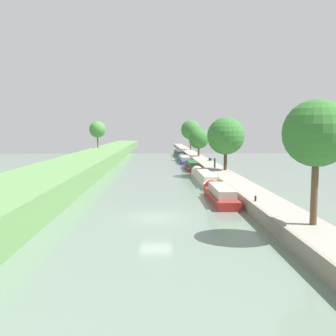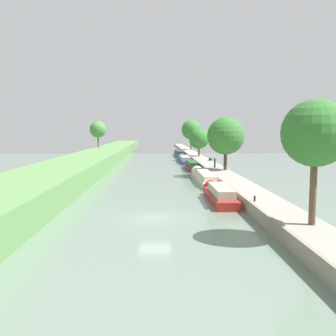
{
  "view_description": "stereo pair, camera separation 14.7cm",
  "coord_description": "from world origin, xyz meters",
  "px_view_note": "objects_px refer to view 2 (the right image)",
  "views": [
    {
      "loc": [
        0.05,
        -27.97,
        6.79
      ],
      "look_at": [
        1.86,
        28.1,
        1.0
      ],
      "focal_mm": 39.11,
      "sensor_mm": 36.0,
      "label": 1
    },
    {
      "loc": [
        0.2,
        -27.97,
        6.79
      ],
      "look_at": [
        1.86,
        28.1,
        1.0
      ],
      "focal_mm": 39.11,
      "sensor_mm": 36.0,
      "label": 2
    }
  ],
  "objects_px": {
    "person_walking": "(215,162)",
    "park_bench": "(210,159)",
    "mooring_bollard_near": "(255,199)",
    "mooring_bollard_far": "(185,150)",
    "narrowboat_red": "(219,194)",
    "narrowboat_blue": "(184,159)",
    "narrowboat_cream": "(204,177)",
    "narrowboat_green": "(179,154)",
    "narrowboat_maroon": "(192,166)"
  },
  "relations": [
    {
      "from": "narrowboat_maroon",
      "to": "narrowboat_green",
      "type": "distance_m",
      "value": 33.18
    },
    {
      "from": "narrowboat_red",
      "to": "mooring_bollard_far",
      "type": "relative_size",
      "value": 22.65
    },
    {
      "from": "narrowboat_maroon",
      "to": "narrowboat_green",
      "type": "xyz_separation_m",
      "value": [
        -0.16,
        33.18,
        0.05
      ]
    },
    {
      "from": "narrowboat_cream",
      "to": "narrowboat_blue",
      "type": "relative_size",
      "value": 1.0
    },
    {
      "from": "person_walking",
      "to": "park_bench",
      "type": "height_order",
      "value": "person_walking"
    },
    {
      "from": "narrowboat_red",
      "to": "park_bench",
      "type": "bearing_deg",
      "value": 83.13
    },
    {
      "from": "narrowboat_red",
      "to": "mooring_bollard_far",
      "type": "height_order",
      "value": "narrowboat_red"
    },
    {
      "from": "narrowboat_red",
      "to": "park_bench",
      "type": "relative_size",
      "value": 6.8
    },
    {
      "from": "narrowboat_maroon",
      "to": "person_walking",
      "type": "bearing_deg",
      "value": -69.93
    },
    {
      "from": "narrowboat_red",
      "to": "narrowboat_green",
      "type": "distance_m",
      "value": 61.91
    },
    {
      "from": "mooring_bollard_far",
      "to": "narrowboat_red",
      "type": "bearing_deg",
      "value": -91.58
    },
    {
      "from": "mooring_bollard_far",
      "to": "park_bench",
      "type": "distance_m",
      "value": 35.31
    },
    {
      "from": "narrowboat_red",
      "to": "mooring_bollard_near",
      "type": "height_order",
      "value": "narrowboat_red"
    },
    {
      "from": "narrowboat_red",
      "to": "park_bench",
      "type": "xyz_separation_m",
      "value": [
        4.18,
        34.65,
        0.76
      ]
    },
    {
      "from": "narrowboat_red",
      "to": "mooring_bollard_far",
      "type": "bearing_deg",
      "value": 88.42
    },
    {
      "from": "narrowboat_maroon",
      "to": "park_bench",
      "type": "relative_size",
      "value": 7.46
    },
    {
      "from": "narrowboat_cream",
      "to": "narrowboat_red",
      "type": "bearing_deg",
      "value": -91.08
    },
    {
      "from": "mooring_bollard_near",
      "to": "park_bench",
      "type": "bearing_deg",
      "value": 86.81
    },
    {
      "from": "narrowboat_red",
      "to": "narrowboat_cream",
      "type": "relative_size",
      "value": 0.62
    },
    {
      "from": "narrowboat_maroon",
      "to": "narrowboat_cream",
      "type": "bearing_deg",
      "value": -89.08
    },
    {
      "from": "narrowboat_cream",
      "to": "narrowboat_blue",
      "type": "distance_m",
      "value": 30.45
    },
    {
      "from": "narrowboat_red",
      "to": "narrowboat_cream",
      "type": "xyz_separation_m",
      "value": [
        0.26,
        14.03,
        -0.06
      ]
    },
    {
      "from": "narrowboat_red",
      "to": "mooring_bollard_near",
      "type": "distance_m",
      "value": 6.13
    },
    {
      "from": "mooring_bollard_far",
      "to": "mooring_bollard_near",
      "type": "bearing_deg",
      "value": -90.0
    },
    {
      "from": "mooring_bollard_far",
      "to": "narrowboat_cream",
      "type": "bearing_deg",
      "value": -91.7
    },
    {
      "from": "narrowboat_cream",
      "to": "park_bench",
      "type": "relative_size",
      "value": 10.97
    },
    {
      "from": "mooring_bollard_near",
      "to": "mooring_bollard_far",
      "type": "distance_m",
      "value": 75.67
    },
    {
      "from": "narrowboat_maroon",
      "to": "narrowboat_green",
      "type": "relative_size",
      "value": 0.65
    },
    {
      "from": "narrowboat_blue",
      "to": "park_bench",
      "type": "bearing_deg",
      "value": -66.44
    },
    {
      "from": "person_walking",
      "to": "narrowboat_blue",
      "type": "bearing_deg",
      "value": 97.22
    },
    {
      "from": "narrowboat_cream",
      "to": "person_walking",
      "type": "height_order",
      "value": "person_walking"
    },
    {
      "from": "narrowboat_red",
      "to": "narrowboat_maroon",
      "type": "relative_size",
      "value": 0.91
    },
    {
      "from": "person_walking",
      "to": "park_bench",
      "type": "distance_m",
      "value": 13.78
    },
    {
      "from": "mooring_bollard_near",
      "to": "park_bench",
      "type": "distance_m",
      "value": 40.49
    },
    {
      "from": "person_walking",
      "to": "mooring_bollard_near",
      "type": "xyz_separation_m",
      "value": [
        -0.95,
        -26.72,
        -0.65
      ]
    },
    {
      "from": "narrowboat_blue",
      "to": "person_walking",
      "type": "relative_size",
      "value": 9.87
    },
    {
      "from": "narrowboat_green",
      "to": "mooring_bollard_near",
      "type": "distance_m",
      "value": 67.73
    },
    {
      "from": "narrowboat_red",
      "to": "narrowboat_cream",
      "type": "bearing_deg",
      "value": 88.92
    },
    {
      "from": "park_bench",
      "to": "narrowboat_green",
      "type": "bearing_deg",
      "value": 98.99
    },
    {
      "from": "narrowboat_green",
      "to": "narrowboat_red",
      "type": "bearing_deg",
      "value": -89.87
    },
    {
      "from": "narrowboat_cream",
      "to": "mooring_bollard_near",
      "type": "relative_size",
      "value": 36.56
    },
    {
      "from": "narrowboat_blue",
      "to": "narrowboat_maroon",
      "type": "bearing_deg",
      "value": -89.51
    },
    {
      "from": "narrowboat_maroon",
      "to": "person_walking",
      "type": "distance_m",
      "value": 8.39
    },
    {
      "from": "narrowboat_green",
      "to": "park_bench",
      "type": "bearing_deg",
      "value": -81.01
    },
    {
      "from": "mooring_bollard_far",
      "to": "park_bench",
      "type": "xyz_separation_m",
      "value": [
        2.25,
        -35.24,
        0.12
      ]
    },
    {
      "from": "narrowboat_maroon",
      "to": "narrowboat_blue",
      "type": "distance_m",
      "value": 15.74
    },
    {
      "from": "park_bench",
      "to": "narrowboat_blue",
      "type": "bearing_deg",
      "value": 113.56
    },
    {
      "from": "narrowboat_maroon",
      "to": "mooring_bollard_far",
      "type": "xyz_separation_m",
      "value": [
        1.9,
        41.16,
        0.66
      ]
    },
    {
      "from": "person_walking",
      "to": "narrowboat_green",
      "type": "bearing_deg",
      "value": 94.2
    },
    {
      "from": "person_walking",
      "to": "park_bench",
      "type": "bearing_deg",
      "value": 84.57
    }
  ]
}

